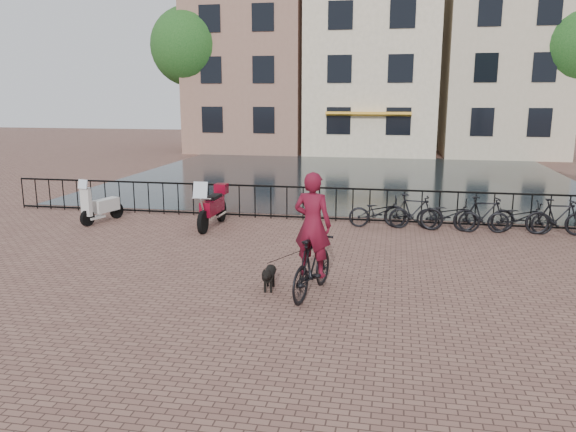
% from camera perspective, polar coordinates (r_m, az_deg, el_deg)
% --- Properties ---
extents(ground, '(100.00, 100.00, 0.00)m').
position_cam_1_polar(ground, '(9.49, -3.50, -10.91)').
color(ground, brown).
rests_on(ground, ground).
extents(canal_water, '(20.00, 20.00, 0.00)m').
position_cam_1_polar(canal_water, '(26.11, 5.97, 3.96)').
color(canal_water, black).
rests_on(canal_water, ground).
extents(railing, '(20.00, 0.05, 1.02)m').
position_cam_1_polar(railing, '(16.91, 3.21, 1.22)').
color(railing, black).
rests_on(railing, ground).
extents(canal_house_left, '(7.50, 9.00, 12.80)m').
position_cam_1_polar(canal_house_left, '(39.74, -3.37, 16.07)').
color(canal_house_left, '#8A6150').
rests_on(canal_house_left, ground).
extents(canal_house_mid, '(8.00, 9.50, 11.80)m').
position_cam_1_polar(canal_house_mid, '(38.54, 8.68, 15.33)').
color(canal_house_mid, beige).
rests_on(canal_house_mid, ground).
extents(canal_house_right, '(7.00, 9.00, 13.30)m').
position_cam_1_polar(canal_house_right, '(39.07, 20.98, 15.75)').
color(canal_house_right, '#BBAB8B').
rests_on(canal_house_right, ground).
extents(tree_far_left, '(5.04, 5.04, 9.27)m').
position_cam_1_polar(tree_far_left, '(37.95, -9.90, 16.60)').
color(tree_far_left, black).
rests_on(tree_far_left, ground).
extents(cyclist, '(0.98, 2.09, 2.75)m').
position_cam_1_polar(cyclist, '(10.48, 2.49, -2.61)').
color(cyclist, black).
rests_on(cyclist, ground).
extents(dog, '(0.31, 0.78, 0.52)m').
position_cam_1_polar(dog, '(10.98, -1.92, -6.19)').
color(dog, black).
rests_on(dog, ground).
extents(motorcycle, '(0.52, 2.08, 1.48)m').
position_cam_1_polar(motorcycle, '(16.12, -7.72, 1.43)').
color(motorcycle, maroon).
rests_on(motorcycle, ground).
extents(scooter, '(0.82, 1.57, 1.40)m').
position_cam_1_polar(scooter, '(17.53, -18.43, 1.66)').
color(scooter, beige).
rests_on(scooter, ground).
extents(parked_bike_0, '(1.75, 0.71, 0.90)m').
position_cam_1_polar(parked_bike_0, '(16.19, 9.25, 0.39)').
color(parked_bike_0, black).
rests_on(parked_bike_0, ground).
extents(parked_bike_1, '(1.72, 0.72, 1.00)m').
position_cam_1_polar(parked_bike_1, '(16.18, 12.61, 0.43)').
color(parked_bike_1, black).
rests_on(parked_bike_1, ground).
extents(parked_bike_2, '(1.79, 0.85, 0.90)m').
position_cam_1_polar(parked_bike_2, '(16.25, 15.95, 0.12)').
color(parked_bike_2, black).
rests_on(parked_bike_2, ground).
extents(parked_bike_3, '(1.71, 0.70, 1.00)m').
position_cam_1_polar(parked_bike_3, '(16.36, 19.28, 0.16)').
color(parked_bike_3, black).
rests_on(parked_bike_3, ground).
extents(parked_bike_4, '(1.74, 0.67, 0.90)m').
position_cam_1_polar(parked_bike_4, '(16.53, 22.52, -0.14)').
color(parked_bike_4, black).
rests_on(parked_bike_4, ground).
extents(parked_bike_5, '(1.69, 0.56, 1.00)m').
position_cam_1_polar(parked_bike_5, '(16.75, 25.71, -0.11)').
color(parked_bike_5, black).
rests_on(parked_bike_5, ground).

